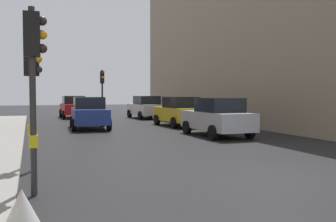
% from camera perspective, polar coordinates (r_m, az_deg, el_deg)
% --- Properties ---
extents(ground_plane, '(120.00, 120.00, 0.00)m').
position_cam_1_polar(ground_plane, '(9.71, 17.30, -9.21)').
color(ground_plane, black).
extents(building_facade_right, '(12.00, 26.43, 13.08)m').
position_cam_1_polar(building_facade_right, '(31.11, 15.67, 10.95)').
color(building_facade_right, gray).
rests_on(building_facade_right, ground).
extents(traffic_light_near_left, '(0.44, 0.25, 3.60)m').
position_cam_1_polar(traffic_light_near_left, '(7.88, -19.01, 6.21)').
color(traffic_light_near_left, '#2D2D2D').
rests_on(traffic_light_near_left, ground).
extents(traffic_light_near_right, '(0.45, 0.35, 3.34)m').
position_cam_1_polar(traffic_light_near_right, '(10.42, -19.13, 4.31)').
color(traffic_light_near_right, '#2D2D2D').
rests_on(traffic_light_near_right, ground).
extents(traffic_light_far_median, '(0.25, 0.44, 3.59)m').
position_cam_1_polar(traffic_light_far_median, '(27.44, -9.56, 3.62)').
color(traffic_light_far_median, '#2D2D2D').
rests_on(traffic_light_far_median, ground).
extents(car_blue_van, '(2.21, 4.30, 1.76)m').
position_cam_1_polar(car_blue_van, '(22.16, -11.40, -0.27)').
color(car_blue_van, navy).
rests_on(car_blue_van, ground).
extents(car_silver_hatchback, '(2.12, 4.25, 1.76)m').
position_cam_1_polar(car_silver_hatchback, '(18.02, 7.21, -0.89)').
color(car_silver_hatchback, '#BCBCC1').
rests_on(car_silver_hatchback, ground).
extents(car_red_sedan, '(2.06, 4.22, 1.76)m').
position_cam_1_polar(car_red_sedan, '(32.29, -13.59, 0.59)').
color(car_red_sedan, red).
rests_on(car_red_sedan, ground).
extents(car_white_compact, '(2.22, 4.30, 1.76)m').
position_cam_1_polar(car_white_compact, '(30.66, -3.24, 0.56)').
color(car_white_compact, silver).
rests_on(car_white_compact, ground).
extents(car_yellow_taxi, '(2.19, 4.29, 1.76)m').
position_cam_1_polar(car_yellow_taxi, '(23.36, 1.66, -0.08)').
color(car_yellow_taxi, yellow).
rests_on(car_yellow_taxi, ground).
extents(warning_sign_triangle, '(0.64, 0.64, 0.65)m').
position_cam_1_polar(warning_sign_triangle, '(5.92, -20.51, -13.68)').
color(warning_sign_triangle, silver).
rests_on(warning_sign_triangle, ground).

